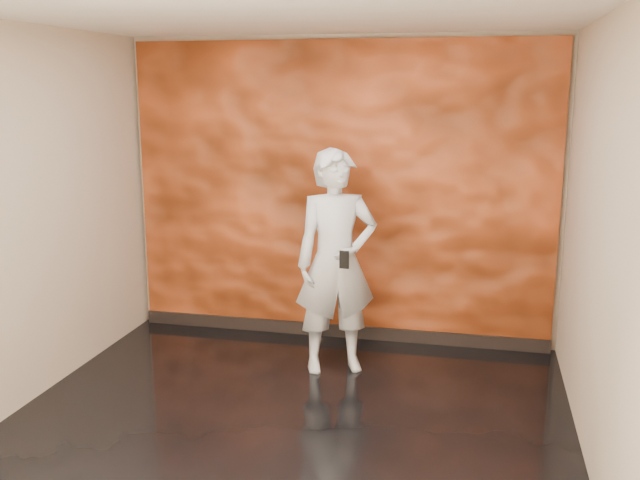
{
  "coord_description": "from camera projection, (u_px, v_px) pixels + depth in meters",
  "views": [
    {
      "loc": [
        1.27,
        -4.42,
        2.35
      ],
      "look_at": [
        0.06,
        0.89,
        1.17
      ],
      "focal_mm": 40.0,
      "sensor_mm": 36.0,
      "label": 1
    }
  ],
  "objects": [
    {
      "name": "feature_wall",
      "position": [
        339.0,
        193.0,
        6.56
      ],
      "size": [
        3.9,
        0.06,
        2.75
      ],
      "primitive_type": "cube",
      "color": "#E65B27",
      "rests_on": "ground"
    },
    {
      "name": "baseboard",
      "position": [
        338.0,
        330.0,
        6.81
      ],
      "size": [
        3.9,
        0.04,
        0.12
      ],
      "primitive_type": "cube",
      "color": "black",
      "rests_on": "ground"
    },
    {
      "name": "man",
      "position": [
        336.0,
        262.0,
        5.86
      ],
      "size": [
        0.8,
        0.68,
        1.86
      ],
      "primitive_type": "imported",
      "rotation": [
        0.0,
        0.0,
        0.4
      ],
      "color": "#A8ADB7",
      "rests_on": "ground"
    },
    {
      "name": "phone",
      "position": [
        344.0,
        260.0,
        5.55
      ],
      "size": [
        0.08,
        0.02,
        0.14
      ],
      "primitive_type": "cube",
      "rotation": [
        0.0,
        0.0,
        -0.09
      ],
      "color": "black",
      "rests_on": "man"
    },
    {
      "name": "room",
      "position": [
        281.0,
        233.0,
        4.69
      ],
      "size": [
        4.02,
        4.02,
        2.81
      ],
      "color": "black",
      "rests_on": "ground"
    }
  ]
}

